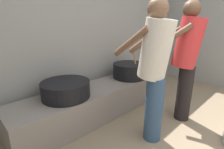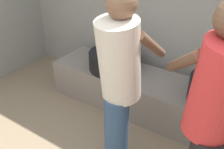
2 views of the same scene
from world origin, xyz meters
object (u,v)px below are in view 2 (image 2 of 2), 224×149
object	(u,v)px
cooking_pot_main	(219,91)
cook_in_red_shirt	(212,115)
cooking_pot_secondary	(114,60)
cook_in_cream_shirt	(119,81)

from	to	relation	value
cooking_pot_main	cook_in_red_shirt	bearing A→B (deg)	-84.67
cooking_pot_main	cooking_pot_secondary	distance (m)	1.19
cooking_pot_main	cook_in_cream_shirt	size ratio (longest dim) A/B	0.45
cooking_pot_secondary	cook_in_red_shirt	bearing A→B (deg)	-35.75
cook_in_cream_shirt	cooking_pot_secondary	bearing A→B (deg)	124.77
cooking_pot_main	cook_in_cream_shirt	xyz separation A→B (m)	(-0.59, -0.83, 0.34)
cooking_pot_secondary	cook_in_red_shirt	world-z (taller)	cook_in_red_shirt
cook_in_cream_shirt	cooking_pot_main	bearing A→B (deg)	54.64
cooking_pot_main	cook_in_cream_shirt	distance (m)	1.07
cooking_pot_secondary	cook_in_red_shirt	distance (m)	1.61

